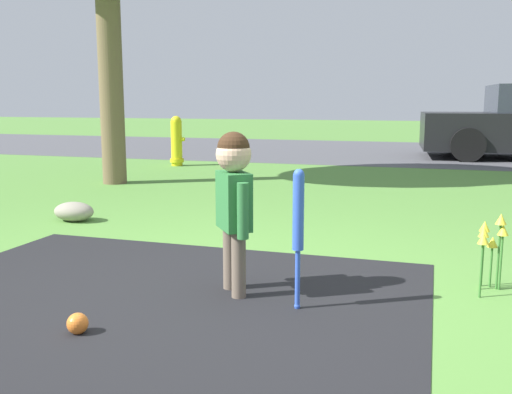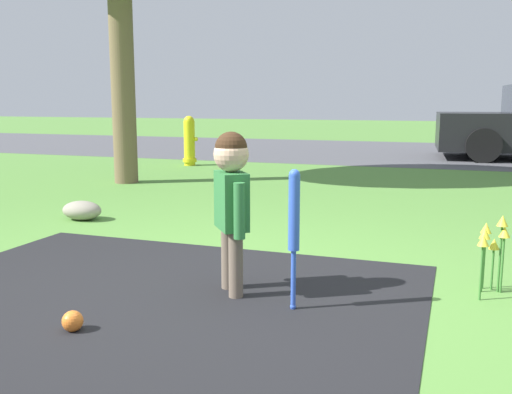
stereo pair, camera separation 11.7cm
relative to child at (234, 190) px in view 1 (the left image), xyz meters
name	(u,v)px [view 1 (the left image)]	position (x,y,z in m)	size (l,w,h in m)	color
ground_plane	(224,299)	(-0.02, -0.10, -0.58)	(60.00, 60.00, 0.00)	#518438
street_strip	(383,151)	(-0.02, 9.53, -0.58)	(40.00, 6.00, 0.01)	#4C4C51
child	(234,190)	(0.00, 0.00, 0.00)	(0.26, 0.30, 0.89)	#6B5B4C
baseball_bat	(298,219)	(0.39, -0.14, -0.11)	(0.06, 0.06, 0.72)	blue
sports_ball	(78,323)	(-0.50, -0.75, -0.53)	(0.10, 0.10, 0.10)	orange
fire_hydrant	(177,142)	(-3.04, 5.72, -0.18)	(0.26, 0.23, 0.82)	yellow
flower_bed	(491,237)	(1.35, 0.48, -0.27)	(0.17, 0.27, 0.44)	#38702D
edging_rock	(74,212)	(-2.01, 1.40, -0.49)	(0.37, 0.26, 0.17)	gray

